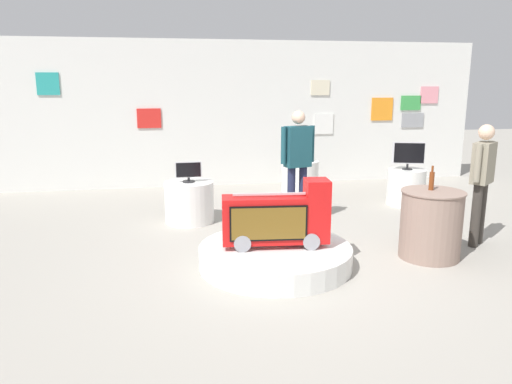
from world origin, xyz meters
TOP-DOWN VIEW (x-y plane):
  - ground_plane at (0.00, 0.00)m, footprint 30.00×30.00m
  - back_wall_display at (0.02, 4.81)m, footprint 10.35×0.13m
  - main_display_pedestal at (-0.26, -0.02)m, footprint 1.80×1.80m
  - novelty_firetruck_tv at (-0.24, -0.03)m, footprint 1.26×0.48m
  - display_pedestal_left_rear at (-1.16, 2.06)m, footprint 0.76×0.76m
  - tv_on_left_rear at (-1.16, 2.05)m, footprint 0.40×0.19m
  - display_pedestal_center_rear at (2.65, 2.48)m, footprint 0.66×0.66m
  - tv_on_center_rear at (2.65, 2.48)m, footprint 0.54×0.21m
  - display_pedestal_right_rear at (1.06, 3.74)m, footprint 0.72×0.72m
  - tv_on_right_rear at (1.06, 3.73)m, footprint 0.45×0.21m
  - side_table_round at (1.68, -0.07)m, footprint 0.76×0.76m
  - bottle_on_side_table at (1.68, -0.00)m, footprint 0.06×0.06m
  - shopper_browsing_near_truck at (0.45, 1.68)m, footprint 0.54×0.29m
  - shopper_browsing_rear at (2.55, 0.27)m, footprint 0.45×0.39m

SIDE VIEW (x-z plane):
  - ground_plane at x=0.00m, z-range 0.00..0.00m
  - main_display_pedestal at x=-0.26m, z-range 0.00..0.25m
  - display_pedestal_left_rear at x=-1.16m, z-range 0.00..0.63m
  - display_pedestal_center_rear at x=2.65m, z-range 0.00..0.63m
  - display_pedestal_right_rear at x=1.06m, z-range 0.00..0.63m
  - side_table_round at x=1.68m, z-range 0.01..0.85m
  - novelty_firetruck_tv at x=-0.24m, z-range 0.18..0.97m
  - tv_on_left_rear at x=-1.16m, z-range 0.64..0.95m
  - tv_on_right_rear at x=1.06m, z-range 0.65..1.05m
  - tv_on_center_rear at x=2.65m, z-range 0.67..1.15m
  - shopper_browsing_rear at x=2.55m, z-range 0.14..1.74m
  - bottle_on_side_table at x=1.68m, z-range 0.81..1.11m
  - shopper_browsing_near_truck at x=0.45m, z-range 0.15..1.87m
  - back_wall_display at x=0.02m, z-range 0.00..2.96m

